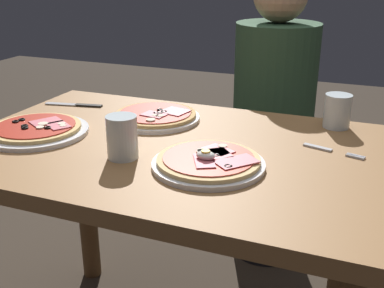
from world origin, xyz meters
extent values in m
cube|color=olive|center=(0.00, 0.00, 0.73)|extent=(1.10, 0.74, 0.04)
cylinder|color=brown|center=(-0.49, 0.31, 0.36)|extent=(0.07, 0.07, 0.71)
cylinder|color=brown|center=(0.49, 0.31, 0.36)|extent=(0.07, 0.07, 0.71)
cylinder|color=white|center=(0.15, -0.10, 0.76)|extent=(0.26, 0.26, 0.01)
cylinder|color=#E5C17F|center=(0.15, -0.10, 0.77)|extent=(0.24, 0.24, 0.01)
cylinder|color=#B72D19|center=(0.15, -0.10, 0.77)|extent=(0.21, 0.21, 0.00)
torus|color=black|center=(0.21, -0.14, 0.78)|extent=(0.02, 0.02, 0.00)
torus|color=black|center=(0.17, -0.09, 0.78)|extent=(0.02, 0.02, 0.00)
torus|color=black|center=(0.13, -0.08, 0.78)|extent=(0.02, 0.02, 0.00)
cube|color=#D16B70|center=(0.16, -0.06, 0.78)|extent=(0.09, 0.08, 0.00)
cube|color=#D16B70|center=(0.16, -0.08, 0.78)|extent=(0.09, 0.09, 0.00)
cube|color=#C65B66|center=(0.22, -0.11, 0.78)|extent=(0.10, 0.11, 0.00)
cube|color=#C65B66|center=(0.15, -0.13, 0.78)|extent=(0.08, 0.09, 0.00)
cylinder|color=beige|center=(0.13, -0.08, 0.78)|extent=(0.02, 0.02, 0.00)
cylinder|color=beige|center=(0.16, -0.03, 0.78)|extent=(0.02, 0.02, 0.00)
cylinder|color=beige|center=(0.12, -0.07, 0.78)|extent=(0.02, 0.02, 0.00)
ellipsoid|color=white|center=(0.15, -0.12, 0.79)|extent=(0.04, 0.03, 0.02)
cylinder|color=yellow|center=(0.15, -0.12, 0.80)|extent=(0.02, 0.02, 0.00)
cylinder|color=white|center=(-0.37, -0.06, 0.76)|extent=(0.29, 0.29, 0.01)
cylinder|color=#DBB26B|center=(-0.37, -0.06, 0.77)|extent=(0.25, 0.25, 0.01)
cylinder|color=#A82314|center=(-0.37, -0.06, 0.77)|extent=(0.22, 0.22, 0.00)
torus|color=black|center=(-0.43, -0.04, 0.78)|extent=(0.02, 0.02, 0.00)
torus|color=black|center=(-0.43, -0.06, 0.78)|extent=(0.02, 0.02, 0.00)
torus|color=black|center=(-0.39, -0.08, 0.78)|extent=(0.02, 0.02, 0.00)
torus|color=black|center=(-0.32, -0.07, 0.78)|extent=(0.02, 0.02, 0.00)
torus|color=black|center=(-0.37, -0.10, 0.78)|extent=(0.02, 0.02, 0.00)
cube|color=#C65B66|center=(-0.36, -0.03, 0.78)|extent=(0.09, 0.10, 0.00)
cube|color=#C65B66|center=(-0.30, -0.05, 0.78)|extent=(0.08, 0.08, 0.00)
cylinder|color=beige|center=(-0.34, -0.08, 0.78)|extent=(0.02, 0.02, 0.00)
cylinder|color=beige|center=(-0.29, -0.05, 0.78)|extent=(0.02, 0.02, 0.00)
cylinder|color=beige|center=(-0.30, -0.03, 0.78)|extent=(0.02, 0.02, 0.00)
cylinder|color=beige|center=(-0.35, -0.05, 0.78)|extent=(0.03, 0.03, 0.00)
cylinder|color=white|center=(-0.11, 0.17, 0.76)|extent=(0.26, 0.26, 0.01)
cylinder|color=tan|center=(-0.11, 0.17, 0.77)|extent=(0.24, 0.24, 0.01)
cylinder|color=#A82314|center=(-0.11, 0.17, 0.77)|extent=(0.21, 0.21, 0.00)
torus|color=black|center=(-0.09, 0.15, 0.78)|extent=(0.02, 0.02, 0.00)
torus|color=black|center=(-0.11, 0.19, 0.78)|extent=(0.02, 0.02, 0.00)
torus|color=black|center=(-0.10, 0.15, 0.78)|extent=(0.02, 0.02, 0.00)
torus|color=black|center=(-0.09, 0.17, 0.78)|extent=(0.02, 0.02, 0.00)
cube|color=#D16B70|center=(-0.06, 0.19, 0.78)|extent=(0.09, 0.08, 0.00)
cube|color=#C65B66|center=(-0.10, 0.14, 0.78)|extent=(0.08, 0.06, 0.00)
cylinder|color=beige|center=(-0.09, 0.13, 0.78)|extent=(0.02, 0.02, 0.00)
cylinder|color=beige|center=(-0.08, 0.13, 0.78)|extent=(0.02, 0.02, 0.00)
cylinder|color=beige|center=(-0.09, 0.09, 0.78)|extent=(0.03, 0.03, 0.00)
cylinder|color=silver|center=(-0.06, -0.12, 0.80)|extent=(0.07, 0.07, 0.11)
cylinder|color=silver|center=(-0.06, -0.12, 0.78)|extent=(0.07, 0.07, 0.06)
cylinder|color=silver|center=(0.40, 0.30, 0.80)|extent=(0.07, 0.07, 0.10)
cylinder|color=silver|center=(0.40, 0.30, 0.78)|extent=(0.07, 0.07, 0.05)
cube|color=silver|center=(0.37, 0.11, 0.75)|extent=(0.08, 0.03, 0.00)
cube|color=silver|center=(0.46, 0.08, 0.75)|extent=(0.04, 0.01, 0.00)
cube|color=silver|center=(0.46, 0.08, 0.75)|extent=(0.04, 0.01, 0.00)
cube|color=silver|center=(0.47, 0.09, 0.75)|extent=(0.04, 0.01, 0.00)
cube|color=silver|center=(0.47, 0.09, 0.75)|extent=(0.04, 0.01, 0.00)
cube|color=silver|center=(-0.47, 0.20, 0.75)|extent=(0.11, 0.04, 0.00)
cube|color=black|center=(-0.38, 0.21, 0.75)|extent=(0.09, 0.03, 0.01)
cylinder|color=black|center=(0.12, 0.75, 0.23)|extent=(0.29, 0.29, 0.46)
cylinder|color=#2D4C33|center=(0.12, 0.75, 0.72)|extent=(0.32, 0.32, 0.52)
camera|label=1|loc=(0.49, -1.05, 1.20)|focal=44.43mm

